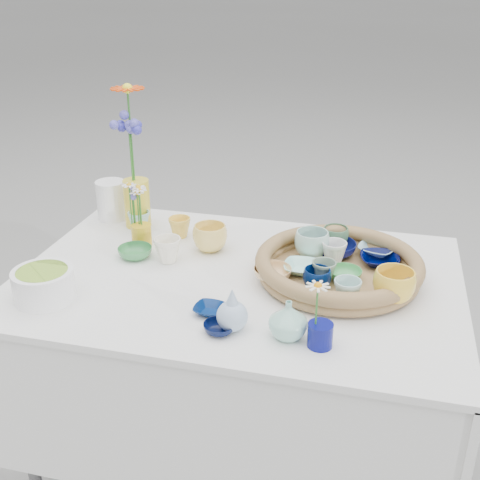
% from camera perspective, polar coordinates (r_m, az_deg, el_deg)
% --- Properties ---
extents(ground, '(80.00, 80.00, 0.00)m').
position_cam_1_polar(ground, '(2.20, -0.14, -21.28)').
color(ground, gray).
extents(display_table, '(1.26, 0.86, 0.77)m').
position_cam_1_polar(display_table, '(2.20, -0.14, -21.28)').
color(display_table, white).
rests_on(display_table, ground).
extents(wicker_tray, '(0.47, 0.47, 0.08)m').
position_cam_1_polar(wicker_tray, '(1.72, 9.32, -2.56)').
color(wicker_tray, brown).
rests_on(wicker_tray, display_table).
extents(tray_ceramic_0, '(0.17, 0.17, 0.04)m').
position_cam_1_polar(tray_ceramic_0, '(1.83, 8.93, -0.83)').
color(tray_ceramic_0, '#0A0F42').
rests_on(tray_ceramic_0, wicker_tray).
extents(tray_ceramic_1, '(0.13, 0.13, 0.03)m').
position_cam_1_polar(tray_ceramic_1, '(1.80, 13.11, -1.85)').
color(tray_ceramic_1, '#00042F').
rests_on(tray_ceramic_1, wicker_tray).
extents(tray_ceramic_2, '(0.11, 0.11, 0.09)m').
position_cam_1_polar(tray_ceramic_2, '(1.61, 14.40, -4.23)').
color(tray_ceramic_2, yellow).
rests_on(tray_ceramic_2, wicker_tray).
extents(tray_ceramic_3, '(0.10, 0.10, 0.03)m').
position_cam_1_polar(tray_ceramic_3, '(1.70, 9.91, -3.24)').
color(tray_ceramic_3, '#48A658').
rests_on(tray_ceramic_3, wicker_tray).
extents(tray_ceramic_4, '(0.07, 0.07, 0.06)m').
position_cam_1_polar(tray_ceramic_4, '(1.67, 7.94, -3.03)').
color(tray_ceramic_4, gray).
rests_on(tray_ceramic_4, wicker_tray).
extents(tray_ceramic_5, '(0.11, 0.11, 0.03)m').
position_cam_1_polar(tray_ceramic_5, '(1.72, 5.93, -2.65)').
color(tray_ceramic_5, '#A7EEE1').
rests_on(tray_ceramic_5, wicker_tray).
extents(tray_ceramic_6, '(0.13, 0.13, 0.08)m').
position_cam_1_polar(tray_ceramic_6, '(1.80, 6.83, -0.39)').
color(tray_ceramic_6, '#AAD7C9').
rests_on(tray_ceramic_6, wicker_tray).
extents(tray_ceramic_7, '(0.08, 0.08, 0.07)m').
position_cam_1_polar(tray_ceramic_7, '(1.77, 8.89, -1.20)').
color(tray_ceramic_7, silver).
rests_on(tray_ceramic_7, wicker_tray).
extents(tray_ceramic_8, '(0.14, 0.14, 0.03)m').
position_cam_1_polar(tray_ceramic_8, '(1.87, 12.87, -0.89)').
color(tray_ceramic_8, '#A2D7EE').
rests_on(tray_ceramic_8, wicker_tray).
extents(tray_ceramic_9, '(0.08, 0.08, 0.06)m').
position_cam_1_polar(tray_ceramic_9, '(1.63, 7.31, -3.71)').
color(tray_ceramic_9, '#03184C').
rests_on(tray_ceramic_9, wicker_tray).
extents(tray_ceramic_10, '(0.12, 0.12, 0.03)m').
position_cam_1_polar(tray_ceramic_10, '(1.68, 3.11, -3.18)').
color(tray_ceramic_10, '#ECBB7B').
rests_on(tray_ceramic_10, wicker_tray).
extents(tray_ceramic_11, '(0.09, 0.09, 0.07)m').
position_cam_1_polar(tray_ceramic_11, '(1.57, 10.13, -4.86)').
color(tray_ceramic_11, '#A2CBC5').
rests_on(tray_ceramic_11, wicker_tray).
extents(tray_ceramic_12, '(0.08, 0.08, 0.06)m').
position_cam_1_polar(tray_ceramic_12, '(1.88, 9.04, 0.28)').
color(tray_ceramic_12, '#426D4C').
rests_on(tray_ceramic_12, wicker_tray).
extents(loose_ceramic_0, '(0.09, 0.09, 0.07)m').
position_cam_1_polar(loose_ceramic_0, '(1.98, -5.74, 1.20)').
color(loose_ceramic_0, yellow).
rests_on(loose_ceramic_0, display_table).
extents(loose_ceramic_1, '(0.14, 0.14, 0.08)m').
position_cam_1_polar(loose_ceramic_1, '(1.87, -2.86, 0.21)').
color(loose_ceramic_1, '#F3D063').
rests_on(loose_ceramic_1, display_table).
extents(loose_ceramic_2, '(0.12, 0.12, 0.03)m').
position_cam_1_polar(loose_ceramic_2, '(1.86, -9.91, -1.17)').
color(loose_ceramic_2, '#3A8849').
rests_on(loose_ceramic_2, display_table).
extents(loose_ceramic_3, '(0.11, 0.11, 0.08)m').
position_cam_1_polar(loose_ceramic_3, '(1.81, -6.87, -0.94)').
color(loose_ceramic_3, white).
rests_on(loose_ceramic_3, display_table).
extents(loose_ceramic_4, '(0.09, 0.09, 0.02)m').
position_cam_1_polar(loose_ceramic_4, '(1.56, -2.90, -6.61)').
color(loose_ceramic_4, '#021C53').
rests_on(loose_ceramic_4, display_table).
extents(loose_ceramic_5, '(0.08, 0.08, 0.07)m').
position_cam_1_polar(loose_ceramic_5, '(2.04, -9.53, 1.77)').
color(loose_ceramic_5, '#92C5B8').
rests_on(loose_ceramic_5, display_table).
extents(loose_ceramic_6, '(0.10, 0.10, 0.02)m').
position_cam_1_polar(loose_ceramic_6, '(1.48, -1.98, -8.34)').
color(loose_ceramic_6, '#060E33').
rests_on(loose_ceramic_6, display_table).
extents(fluted_bowl, '(0.19, 0.19, 0.08)m').
position_cam_1_polar(fluted_bowl, '(1.68, -18.10, -4.05)').
color(fluted_bowl, white).
rests_on(fluted_bowl, display_table).
extents(bud_vase_paleblue, '(0.09, 0.09, 0.12)m').
position_cam_1_polar(bud_vase_paleblue, '(1.46, -0.75, -6.54)').
color(bud_vase_paleblue, '#9CB4D0').
rests_on(bud_vase_paleblue, display_table).
extents(bud_vase_seafoam, '(0.11, 0.11, 0.10)m').
position_cam_1_polar(bud_vase_seafoam, '(1.44, 4.60, -7.54)').
color(bud_vase_seafoam, '#96D6C2').
rests_on(bud_vase_seafoam, display_table).
extents(bud_vase_cobalt, '(0.08, 0.08, 0.06)m').
position_cam_1_polar(bud_vase_cobalt, '(1.43, 7.61, -8.92)').
color(bud_vase_cobalt, '#080C65').
rests_on(bud_vase_cobalt, display_table).
extents(single_daisy, '(0.08, 0.08, 0.12)m').
position_cam_1_polar(single_daisy, '(1.39, 7.29, -6.16)').
color(single_daisy, white).
rests_on(single_daisy, bud_vase_cobalt).
extents(tall_vase_yellow, '(0.09, 0.09, 0.16)m').
position_cam_1_polar(tall_vase_yellow, '(2.07, -9.73, 3.46)').
color(tall_vase_yellow, yellow).
rests_on(tall_vase_yellow, display_table).
extents(gerbera, '(0.15, 0.15, 0.32)m').
position_cam_1_polar(gerbera, '(2.00, -10.30, 9.71)').
color(gerbera, '#EC450A').
rests_on(gerbera, tall_vase_yellow).
extents(hydrangea, '(0.10, 0.10, 0.27)m').
position_cam_1_polar(hydrangea, '(2.01, -10.32, 8.18)').
color(hydrangea, '#3433AB').
rests_on(hydrangea, tall_vase_yellow).
extents(white_pitcher, '(0.15, 0.11, 0.14)m').
position_cam_1_polar(white_pitcher, '(2.15, -12.09, 3.71)').
color(white_pitcher, white).
rests_on(white_pitcher, display_table).
extents(daisy_cup, '(0.07, 0.07, 0.07)m').
position_cam_1_polar(daisy_cup, '(1.94, -9.32, 0.49)').
color(daisy_cup, gold).
rests_on(daisy_cup, display_table).
extents(daisy_posy, '(0.09, 0.09, 0.14)m').
position_cam_1_polar(daisy_posy, '(1.92, -9.73, 3.54)').
color(daisy_posy, white).
rests_on(daisy_posy, daisy_cup).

